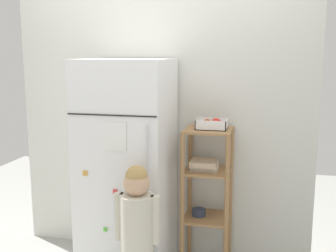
{
  "coord_description": "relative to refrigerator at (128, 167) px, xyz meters",
  "views": [
    {
      "loc": [
        0.82,
        -2.85,
        1.68
      ],
      "look_at": [
        0.14,
        0.02,
        1.15
      ],
      "focal_mm": 43.9,
      "sensor_mm": 36.0,
      "label": 1
    }
  ],
  "objects": [
    {
      "name": "child_standing",
      "position": [
        0.22,
        -0.45,
        -0.23
      ],
      "size": [
        0.31,
        0.23,
        0.97
      ],
      "color": "#5D5E58",
      "rests_on": "ground"
    },
    {
      "name": "pantry_shelf_unit",
      "position": [
        0.59,
        0.14,
        -0.13
      ],
      "size": [
        0.37,
        0.35,
        1.11
      ],
      "color": "#9E7247",
      "rests_on": "ground"
    },
    {
      "name": "refrigerator",
      "position": [
        0.0,
        0.0,
        0.0
      ],
      "size": [
        0.65,
        0.67,
        1.63
      ],
      "color": "white",
      "rests_on": "ground"
    },
    {
      "name": "fruit_bin",
      "position": [
        0.63,
        0.14,
        0.33
      ],
      "size": [
        0.23,
        0.18,
        0.09
      ],
      "color": "white",
      "rests_on": "pantry_shelf_unit"
    },
    {
      "name": "kitchen_wall_back",
      "position": [
        0.18,
        0.35,
        0.25
      ],
      "size": [
        2.45,
        0.03,
        2.13
      ],
      "primitive_type": "cube",
      "color": "silver",
      "rests_on": "ground"
    }
  ]
}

